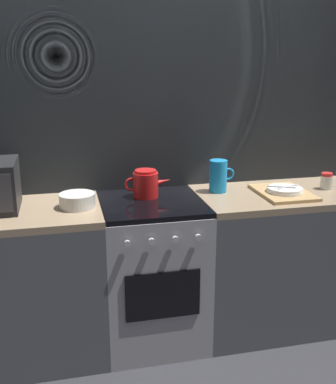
# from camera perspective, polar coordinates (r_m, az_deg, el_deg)

# --- Properties ---
(ground_plane) EXTENTS (8.00, 8.00, 0.00)m
(ground_plane) POSITION_cam_1_polar(r_m,az_deg,el_deg) (3.11, -1.84, -17.17)
(ground_plane) COLOR #2D2D33
(back_wall) EXTENTS (3.60, 0.05, 2.40)m
(back_wall) POSITION_cam_1_polar(r_m,az_deg,el_deg) (2.96, -3.28, 6.25)
(back_wall) COLOR gray
(back_wall) RESTS_ON ground_plane
(stove_unit) EXTENTS (0.60, 0.63, 0.90)m
(stove_unit) POSITION_cam_1_polar(r_m,az_deg,el_deg) (2.88, -1.92, -9.72)
(stove_unit) COLOR #9E9EA3
(stove_unit) RESTS_ON ground_plane
(counter_right) EXTENTS (1.20, 0.60, 0.90)m
(counter_right) POSITION_cam_1_polar(r_m,az_deg,el_deg) (3.17, 14.43, -7.79)
(counter_right) COLOR #515459
(counter_right) RESTS_ON ground_plane
(kettle) EXTENTS (0.28, 0.15, 0.17)m
(kettle) POSITION_cam_1_polar(r_m,az_deg,el_deg) (2.78, -2.73, 1.01)
(kettle) COLOR red
(kettle) RESTS_ON stove_unit
(mixing_bowl) EXTENTS (0.20, 0.20, 0.08)m
(mixing_bowl) POSITION_cam_1_polar(r_m,az_deg,el_deg) (2.65, -11.05, -1.02)
(mixing_bowl) COLOR silver
(mixing_bowl) RESTS_ON counter_left
(pitcher) EXTENTS (0.16, 0.11, 0.20)m
(pitcher) POSITION_cam_1_polar(r_m,az_deg,el_deg) (2.90, 6.19, 1.96)
(pitcher) COLOR #198CD8
(pitcher) RESTS_ON counter_right
(dish_pile) EXTENTS (0.30, 0.40, 0.06)m
(dish_pile) POSITION_cam_1_polar(r_m,az_deg,el_deg) (2.93, 13.97, 0.05)
(dish_pile) COLOR tan
(dish_pile) RESTS_ON counter_right
(spice_jar) EXTENTS (0.08, 0.08, 0.10)m
(spice_jar) POSITION_cam_1_polar(r_m,az_deg,el_deg) (3.12, 18.82, 1.27)
(spice_jar) COLOR silver
(spice_jar) RESTS_ON counter_right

